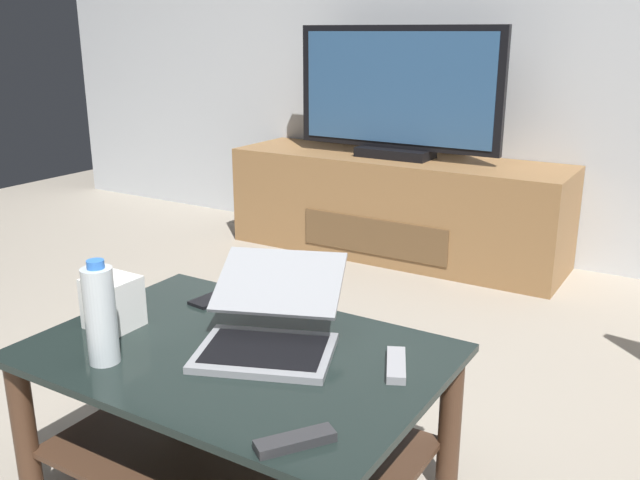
{
  "coord_description": "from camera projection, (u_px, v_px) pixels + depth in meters",
  "views": [
    {
      "loc": [
        1.09,
        -1.27,
        1.2
      ],
      "look_at": [
        0.04,
        0.46,
        0.58
      ],
      "focal_mm": 38.45,
      "sensor_mm": 36.0,
      "label": 1
    }
  ],
  "objects": [
    {
      "name": "tv_remote",
      "position": [
        295.0,
        441.0,
        1.32
      ],
      "size": [
        0.13,
        0.16,
        0.02
      ],
      "primitive_type": "cube",
      "rotation": [
        0.0,
        0.0,
        -0.61
      ],
      "color": "#2D2D30",
      "rests_on": "coffee_table"
    },
    {
      "name": "router_box",
      "position": [
        113.0,
        302.0,
        1.84
      ],
      "size": [
        0.13,
        0.12,
        0.14
      ],
      "color": "white",
      "rests_on": "coffee_table"
    },
    {
      "name": "ground_plane",
      "position": [
        224.0,
        476.0,
        1.93
      ],
      "size": [
        7.68,
        7.68,
        0.0
      ],
      "primitive_type": "plane",
      "color": "#9E9384"
    },
    {
      "name": "soundbar_remote",
      "position": [
        396.0,
        365.0,
        1.62
      ],
      "size": [
        0.11,
        0.16,
        0.02
      ],
      "primitive_type": "cube",
      "rotation": [
        0.0,
        0.0,
        0.44
      ],
      "color": "#99999E",
      "rests_on": "coffee_table"
    },
    {
      "name": "laptop",
      "position": [
        271.0,
        322.0,
        1.74
      ],
      "size": [
        0.46,
        0.51,
        0.19
      ],
      "color": "gray",
      "rests_on": "coffee_table"
    },
    {
      "name": "cell_phone",
      "position": [
        213.0,
        299.0,
        2.04
      ],
      "size": [
        0.09,
        0.15,
        0.01
      ],
      "primitive_type": "cube",
      "rotation": [
        0.0,
        0.0,
        -0.13
      ],
      "color": "black",
      "rests_on": "coffee_table"
    },
    {
      "name": "coffee_table",
      "position": [
        238.0,
        398.0,
        1.76
      ],
      "size": [
        1.02,
        0.7,
        0.43
      ],
      "color": "black",
      "rests_on": "ground"
    },
    {
      "name": "media_cabinet",
      "position": [
        395.0,
        206.0,
        3.78
      ],
      "size": [
        1.85,
        0.52,
        0.55
      ],
      "color": "olive",
      "rests_on": "ground"
    },
    {
      "name": "water_bottle_near",
      "position": [
        101.0,
        315.0,
        1.63
      ],
      "size": [
        0.07,
        0.07,
        0.26
      ],
      "color": "silver",
      "rests_on": "coffee_table"
    },
    {
      "name": "television",
      "position": [
        397.0,
        95.0,
        3.58
      ],
      "size": [
        1.14,
        0.2,
        0.68
      ],
      "color": "black",
      "rests_on": "media_cabinet"
    }
  ]
}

